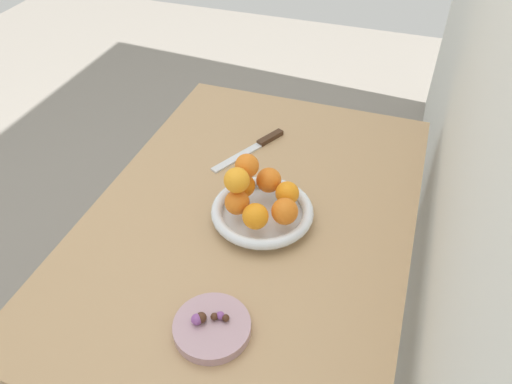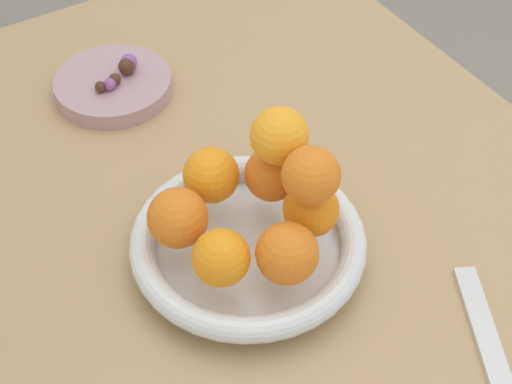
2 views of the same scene
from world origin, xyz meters
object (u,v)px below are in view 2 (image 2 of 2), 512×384
fruit_bowl (248,244)px  candy_ball_4 (115,79)px  orange_0 (311,209)px  candy_ball_3 (126,67)px  orange_1 (272,174)px  orange_7 (279,136)px  candy_ball_0 (100,87)px  orange_4 (221,258)px  dining_table (278,303)px  candy_dish (113,85)px  candy_ball_2 (110,84)px  candy_ball_1 (129,62)px  orange_6 (311,175)px  orange_2 (211,175)px  orange_5 (287,253)px  orange_3 (178,218)px

fruit_bowl → candy_ball_4: size_ratio=16.08×
orange_0 → candy_ball_3: (0.35, 0.04, -0.04)m
orange_1 → orange_7: (-0.01, -0.00, 0.06)m
orange_7 → candy_ball_0: size_ratio=4.05×
orange_4 → candy_ball_3: 0.36m
dining_table → orange_4: orange_4 is taller
fruit_bowl → candy_dish: (0.32, 0.01, -0.01)m
orange_4 → candy_ball_2: bearing=-5.5°
candy_ball_1 → candy_ball_2: 0.05m
candy_dish → candy_ball_2: 0.03m
fruit_bowl → candy_ball_2: (0.30, 0.02, 0.01)m
orange_6 → candy_ball_3: 0.37m
candy_ball_0 → candy_ball_2: bearing=-99.2°
orange_2 → orange_5: size_ratio=0.97×
fruit_bowl → candy_ball_0: fruit_bowl is taller
orange_7 → candy_dish: bearing=11.0°
fruit_bowl → candy_ball_4: bearing=1.2°
candy_ball_3 → orange_2: bearing=175.6°
candy_ball_2 → candy_ball_3: bearing=-60.1°
orange_4 → dining_table: bearing=-74.9°
orange_4 → candy_ball_4: 0.35m
fruit_bowl → orange_0: 0.08m
dining_table → orange_4: bearing=105.1°
orange_0 → candy_ball_3: 0.35m
orange_5 → orange_6: orange_6 is taller
orange_0 → orange_5: (-0.04, 0.05, 0.00)m
orange_1 → candy_ball_3: bearing=6.8°
orange_5 → candy_ball_0: size_ratio=4.19×
candy_dish → candy_ball_0: candy_ball_0 is taller
orange_5 → candy_ball_0: orange_5 is taller
candy_ball_4 → orange_2: bearing=-179.6°
orange_3 → orange_6: bearing=-119.5°
candy_dish → orange_2: 0.27m
candy_ball_0 → candy_ball_4: bearing=-78.7°
orange_1 → candy_ball_4: bearing=11.5°
orange_0 → candy_ball_2: bearing=12.4°
fruit_bowl → orange_7: bearing=-63.4°
candy_dish → orange_0: bearing=-169.9°
fruit_bowl → candy_ball_2: bearing=3.1°
candy_ball_1 → orange_6: bearing=-175.6°
candy_dish → orange_3: bearing=169.3°
candy_ball_0 → candy_ball_2: candy_ball_2 is taller
orange_6 → orange_2: bearing=28.9°
dining_table → orange_6: bearing=-140.0°
orange_2 → orange_6: 0.12m
orange_6 → candy_ball_4: (0.34, 0.06, -0.10)m
orange_2 → candy_ball_4: bearing=0.4°
orange_4 → fruit_bowl: bearing=-55.6°
orange_5 → candy_ball_4: size_ratio=4.02×
orange_5 → orange_2: bearing=4.4°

